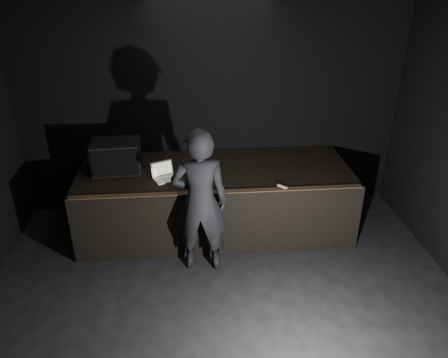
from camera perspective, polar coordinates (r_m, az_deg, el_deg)
name	(u,v)px	position (r m, az deg, el deg)	size (l,w,h in m)	color
room_walls	(237,199)	(3.56, 1.69, -2.68)	(6.10, 7.10, 3.52)	black
stage_riser	(215,199)	(6.67, -1.13, -2.61)	(4.00, 1.50, 1.00)	black
riser_lip	(219,192)	(5.81, -0.69, -1.68)	(3.92, 0.10, 0.01)	brown
stage_monitor	(116,157)	(6.50, -13.89, 2.87)	(0.71, 0.53, 0.45)	black
cable	(118,168)	(6.66, -13.68, 1.43)	(0.02, 0.02, 0.80)	black
laptop	(164,174)	(6.22, -7.80, 0.62)	(0.41, 0.39, 0.22)	white
beer_can	(180,178)	(6.05, -5.76, 0.13)	(0.06, 0.06, 0.15)	silver
plastic_cup	(182,165)	(6.48, -5.54, 1.85)	(0.09, 0.09, 0.11)	white
wii_remote	(282,187)	(5.97, 7.61, -1.01)	(0.03, 0.14, 0.03)	white
person	(200,202)	(5.59, -3.14, -3.02)	(0.73, 0.48, 2.00)	black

